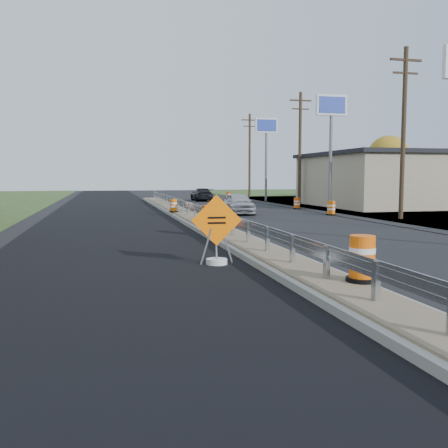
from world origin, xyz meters
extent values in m
plane|color=black|center=(0.00, 0.00, 0.00)|extent=(140.00, 140.00, 0.00)
cube|color=black|center=(-4.40, 10.00, 0.01)|extent=(7.20, 120.00, 0.01)
cube|color=gray|center=(0.00, 8.00, 0.09)|extent=(1.60, 55.00, 0.18)
cube|color=brown|center=(0.00, 8.00, 0.20)|extent=(1.25, 55.00, 0.05)
cube|color=silver|center=(0.00, -8.00, 0.58)|extent=(0.10, 0.15, 0.70)
cube|color=silver|center=(0.00, -6.00, 0.58)|extent=(0.10, 0.15, 0.70)
cube|color=silver|center=(0.00, -4.00, 0.58)|extent=(0.10, 0.15, 0.70)
cube|color=silver|center=(0.00, -2.00, 0.58)|extent=(0.10, 0.15, 0.70)
cube|color=silver|center=(0.00, 0.00, 0.58)|extent=(0.10, 0.15, 0.70)
cube|color=silver|center=(0.00, 2.00, 0.58)|extent=(0.10, 0.15, 0.70)
cube|color=silver|center=(0.00, 4.00, 0.58)|extent=(0.10, 0.15, 0.70)
cube|color=silver|center=(0.00, 6.00, 0.58)|extent=(0.10, 0.15, 0.70)
cube|color=silver|center=(0.00, 8.00, 0.58)|extent=(0.10, 0.15, 0.70)
cube|color=silver|center=(0.00, 10.00, 0.58)|extent=(0.10, 0.15, 0.70)
cube|color=silver|center=(0.00, 12.00, 0.58)|extent=(0.10, 0.15, 0.70)
cube|color=silver|center=(0.00, 14.00, 0.58)|extent=(0.10, 0.15, 0.70)
cube|color=silver|center=(0.00, 16.00, 0.58)|extent=(0.10, 0.15, 0.70)
cube|color=silver|center=(0.00, 18.00, 0.58)|extent=(0.10, 0.15, 0.70)
cube|color=silver|center=(0.00, 20.00, 0.58)|extent=(0.10, 0.15, 0.70)
cube|color=silver|center=(0.00, 22.00, 0.58)|extent=(0.10, 0.15, 0.70)
cube|color=silver|center=(0.00, 24.00, 0.58)|extent=(0.10, 0.15, 0.70)
cube|color=silver|center=(0.00, 26.00, 0.58)|extent=(0.10, 0.15, 0.70)
cube|color=silver|center=(0.00, 28.00, 0.58)|extent=(0.10, 0.15, 0.70)
cube|color=silver|center=(0.00, 30.00, 0.58)|extent=(0.10, 0.15, 0.70)
cube|color=silver|center=(0.00, 32.00, 0.58)|extent=(0.10, 0.15, 0.70)
cube|color=silver|center=(0.00, 9.00, 0.78)|extent=(0.04, 46.00, 0.34)
cube|color=silver|center=(0.00, 9.00, 0.70)|extent=(0.06, 46.00, 0.03)
cube|color=silver|center=(0.00, 9.00, 0.86)|extent=(0.06, 46.00, 0.03)
cube|color=tan|center=(21.00, 20.00, 2.00)|extent=(18.00, 12.00, 4.00)
cube|color=black|center=(21.00, 20.00, 4.12)|extent=(18.50, 12.50, 0.30)
cube|color=black|center=(12.05, 20.00, 1.60)|extent=(0.08, 7.20, 2.20)
cylinder|color=slate|center=(10.50, 16.00, 3.40)|extent=(0.22, 0.22, 6.80)
cube|color=white|center=(10.50, 16.00, 7.20)|extent=(2.20, 0.25, 1.40)
cube|color=#263FB2|center=(10.50, 16.00, 7.20)|extent=(1.90, 0.30, 1.10)
cylinder|color=slate|center=(10.50, 30.00, 3.40)|extent=(0.22, 0.22, 6.80)
cube|color=white|center=(10.50, 30.00, 7.20)|extent=(2.20, 0.25, 1.40)
cube|color=#263FB2|center=(10.50, 30.00, 7.20)|extent=(1.90, 0.30, 1.10)
cylinder|color=#473523|center=(11.50, 9.00, 4.70)|extent=(0.26, 0.26, 9.40)
cube|color=#473523|center=(11.50, 9.00, 8.70)|extent=(1.90, 0.12, 0.12)
cube|color=#473523|center=(11.50, 9.00, 8.00)|extent=(1.50, 0.10, 0.10)
cylinder|color=#473523|center=(11.50, 24.00, 4.70)|extent=(0.26, 0.26, 9.40)
cube|color=#473523|center=(11.50, 24.00, 8.70)|extent=(1.90, 0.12, 0.12)
cube|color=#473523|center=(11.50, 24.00, 8.00)|extent=(1.50, 0.10, 0.10)
cylinder|color=#473523|center=(11.50, 39.00, 4.70)|extent=(0.26, 0.26, 9.40)
cube|color=#473523|center=(11.50, 39.00, 8.70)|extent=(1.90, 0.12, 0.12)
cube|color=#473523|center=(11.50, 39.00, 8.00)|extent=(1.50, 0.10, 0.10)
cylinder|color=#473523|center=(26.00, 34.00, 1.54)|extent=(0.36, 0.36, 3.08)
sphere|color=#AD7125|center=(26.00, 34.00, 4.55)|extent=(4.62, 4.62, 4.62)
cylinder|color=white|center=(-1.66, -2.64, 0.08)|extent=(0.58, 0.58, 0.16)
cube|color=slate|center=(-1.95, -2.64, 0.52)|extent=(0.34, 0.06, 1.00)
cube|color=slate|center=(-1.37, -2.64, 0.52)|extent=(0.34, 0.06, 1.00)
cube|color=slate|center=(-1.66, -2.59, 0.52)|extent=(0.05, 0.26, 1.02)
cube|color=orange|center=(-1.66, -2.64, 1.22)|extent=(1.39, 0.10, 1.39)
cube|color=black|center=(-1.66, -2.66, 1.29)|extent=(0.49, 0.03, 0.05)
cube|color=black|center=(-1.66, -2.66, 1.14)|extent=(0.49, 0.03, 0.05)
cylinder|color=black|center=(0.55, -6.51, 0.27)|extent=(0.65, 0.65, 0.09)
cylinder|color=#FF610A|center=(0.55, -6.51, 0.73)|extent=(0.52, 0.52, 0.92)
cylinder|color=white|center=(0.55, -6.51, 0.88)|extent=(0.54, 0.54, 0.12)
cylinder|color=white|center=(0.55, -6.51, 0.64)|extent=(0.54, 0.54, 0.12)
cylinder|color=black|center=(-0.55, 3.74, 0.28)|extent=(0.69, 0.69, 0.09)
cylinder|color=#FA410A|center=(-0.55, 3.74, 0.76)|extent=(0.55, 0.55, 0.96)
cylinder|color=white|center=(-0.55, 3.74, 0.92)|extent=(0.57, 0.57, 0.13)
cylinder|color=white|center=(-0.55, 3.74, 0.67)|extent=(0.57, 0.57, 0.13)
cylinder|color=black|center=(-0.55, 14.29, 0.27)|extent=(0.54, 0.54, 0.07)
cylinder|color=orange|center=(-0.55, 14.29, 0.64)|extent=(0.43, 0.43, 0.76)
cylinder|color=white|center=(-0.55, 14.29, 0.77)|extent=(0.44, 0.44, 0.10)
cylinder|color=white|center=(-0.55, 14.29, 0.57)|extent=(0.44, 0.44, 0.10)
cylinder|color=black|center=(9.02, 12.63, 0.04)|extent=(0.60, 0.60, 0.08)
cylinder|color=orange|center=(9.02, 12.63, 0.46)|extent=(0.48, 0.48, 0.83)
cylinder|color=white|center=(9.02, 12.63, 0.60)|extent=(0.49, 0.49, 0.11)
cylinder|color=white|center=(9.02, 12.63, 0.38)|extent=(0.49, 0.49, 0.11)
cylinder|color=black|center=(9.20, 18.75, 0.04)|extent=(0.56, 0.56, 0.07)
cylinder|color=#FF5B0A|center=(9.20, 18.75, 0.43)|extent=(0.45, 0.45, 0.78)
cylinder|color=white|center=(9.20, 18.75, 0.56)|extent=(0.46, 0.46, 0.10)
cylinder|color=white|center=(9.20, 18.75, 0.35)|extent=(0.46, 0.46, 0.10)
cylinder|color=black|center=(7.64, 33.38, 0.04)|extent=(0.57, 0.57, 0.08)
cylinder|color=#E63D09|center=(7.64, 33.38, 0.44)|extent=(0.45, 0.45, 0.79)
cylinder|color=white|center=(7.64, 33.38, 0.57)|extent=(0.47, 0.47, 0.10)
cylinder|color=white|center=(7.64, 33.38, 0.36)|extent=(0.47, 0.47, 0.10)
imported|color=silver|center=(3.71, 14.88, 0.68)|extent=(1.87, 4.08, 1.36)
imported|color=black|center=(4.63, 32.13, 0.62)|extent=(1.83, 4.31, 1.24)
camera|label=1|loc=(-4.59, -15.73, 2.40)|focal=40.00mm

